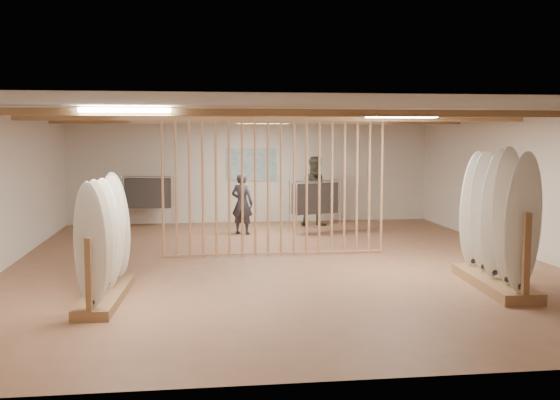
{
  "coord_description": "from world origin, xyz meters",
  "views": [
    {
      "loc": [
        -1.62,
        -12.09,
        2.4
      ],
      "look_at": [
        0.0,
        0.0,
        1.2
      ],
      "focal_mm": 42.0,
      "sensor_mm": 36.0,
      "label": 1
    }
  ],
  "objects": [
    {
      "name": "light_panels",
      "position": [
        0.0,
        0.0,
        2.74
      ],
      "size": [
        1.2,
        0.35,
        0.06
      ],
      "primitive_type": "cube",
      "color": "white",
      "rests_on": "ground"
    },
    {
      "name": "bamboo_partition",
      "position": [
        0.0,
        0.8,
        1.4
      ],
      "size": [
        4.45,
        0.05,
        2.78
      ],
      "color": "tan",
      "rests_on": "ground"
    },
    {
      "name": "rack_right",
      "position": [
        3.1,
        -2.45,
        0.76
      ],
      "size": [
        0.78,
        2.37,
        2.22
      ],
      "rotation": [
        0.0,
        0.0,
        -0.07
      ],
      "color": "#976D44",
      "rests_on": "floor"
    },
    {
      "name": "ceiling",
      "position": [
        0.0,
        0.0,
        2.8
      ],
      "size": [
        12.0,
        12.0,
        0.0
      ],
      "primitive_type": "plane",
      "rotation": [
        3.14,
        0.0,
        0.0
      ],
      "color": "gray",
      "rests_on": "ground"
    },
    {
      "name": "poster",
      "position": [
        0.0,
        5.98,
        1.6
      ],
      "size": [
        1.4,
        0.03,
        0.9
      ],
      "primitive_type": "cube",
      "color": "teal",
      "rests_on": "ground"
    },
    {
      "name": "wall_back",
      "position": [
        0.0,
        6.0,
        1.4
      ],
      "size": [
        12.0,
        0.0,
        12.0
      ],
      "primitive_type": "plane",
      "rotation": [
        1.57,
        0.0,
        0.0
      ],
      "color": "beige",
      "rests_on": "ground"
    },
    {
      "name": "clothing_rack_b",
      "position": [
        1.36,
        3.69,
        0.87
      ],
      "size": [
        1.19,
        0.7,
        1.34
      ],
      "rotation": [
        0.0,
        0.0,
        0.36
      ],
      "color": "silver",
      "rests_on": "floor"
    },
    {
      "name": "wall_right",
      "position": [
        5.0,
        0.0,
        1.4
      ],
      "size": [
        0.0,
        12.0,
        12.0
      ],
      "primitive_type": "plane",
      "rotation": [
        1.57,
        0.0,
        -1.57
      ],
      "color": "beige",
      "rests_on": "ground"
    },
    {
      "name": "clothing_rack_a",
      "position": [
        -2.78,
        5.4,
        0.9
      ],
      "size": [
        1.28,
        0.46,
        1.38
      ],
      "rotation": [
        0.0,
        0.0,
        -0.12
      ],
      "color": "silver",
      "rests_on": "floor"
    },
    {
      "name": "wall_left",
      "position": [
        -5.0,
        0.0,
        1.4
      ],
      "size": [
        0.0,
        12.0,
        12.0
      ],
      "primitive_type": "plane",
      "rotation": [
        1.57,
        0.0,
        1.57
      ],
      "color": "beige",
      "rests_on": "ground"
    },
    {
      "name": "wall_front",
      "position": [
        0.0,
        -6.0,
        1.4
      ],
      "size": [
        12.0,
        0.0,
        12.0
      ],
      "primitive_type": "plane",
      "rotation": [
        -1.57,
        0.0,
        0.0
      ],
      "color": "beige",
      "rests_on": "ground"
    },
    {
      "name": "ceiling_slats",
      "position": [
        0.0,
        0.0,
        2.72
      ],
      "size": [
        9.5,
        6.12,
        0.1
      ],
      "primitive_type": "cube",
      "color": "#976D44",
      "rests_on": "ground"
    },
    {
      "name": "shopper_b",
      "position": [
        1.66,
        4.96,
        1.05
      ],
      "size": [
        1.02,
        0.8,
        2.1
      ],
      "primitive_type": "imported",
      "rotation": [
        0.0,
        0.0,
        0.01
      ],
      "color": "#3B392E",
      "rests_on": "floor"
    },
    {
      "name": "rack_left",
      "position": [
        -2.9,
        -2.46,
        0.63
      ],
      "size": [
        0.64,
        2.3,
        1.83
      ],
      "rotation": [
        0.0,
        0.0,
        -0.06
      ],
      "color": "#976D44",
      "rests_on": "floor"
    },
    {
      "name": "floor",
      "position": [
        0.0,
        0.0,
        0.0
      ],
      "size": [
        12.0,
        12.0,
        0.0
      ],
      "primitive_type": "plane",
      "color": "#8F6145",
      "rests_on": "ground"
    },
    {
      "name": "shopper_a",
      "position": [
        -0.43,
        3.77,
        0.85
      ],
      "size": [
        0.75,
        0.66,
        1.71
      ],
      "primitive_type": "imported",
      "rotation": [
        0.0,
        0.0,
        2.67
      ],
      "color": "#2D2B34",
      "rests_on": "floor"
    }
  ]
}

